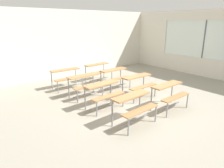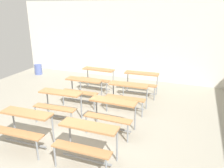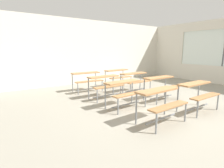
# 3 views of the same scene
# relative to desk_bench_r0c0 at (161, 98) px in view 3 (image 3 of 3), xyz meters

# --- Properties ---
(ground) EXTENTS (10.00, 9.00, 0.05)m
(ground) POSITION_rel_desk_bench_r0c0_xyz_m (0.85, 0.88, -0.59)
(ground) COLOR gray
(wall_back) EXTENTS (10.00, 0.12, 3.00)m
(wall_back) POSITION_rel_desk_bench_r0c0_xyz_m (0.85, 5.38, 0.94)
(wall_back) COLOR silver
(wall_back) RESTS_ON ground
(desk_bench_r0c0) EXTENTS (1.12, 0.63, 0.74)m
(desk_bench_r0c0) POSITION_rel_desk_bench_r0c0_xyz_m (0.00, 0.00, 0.00)
(desk_bench_r0c0) COLOR #A87547
(desk_bench_r0c0) RESTS_ON ground
(desk_bench_r0c1) EXTENTS (1.11, 0.60, 0.74)m
(desk_bench_r0c1) POSITION_rel_desk_bench_r0c0_xyz_m (1.43, -0.02, 0.00)
(desk_bench_r0c1) COLOR #A87547
(desk_bench_r0c1) RESTS_ON ground
(desk_bench_r1c0) EXTENTS (1.13, 0.64, 0.74)m
(desk_bench_r1c0) POSITION_rel_desk_bench_r0c0_xyz_m (-0.00, 1.24, 0.00)
(desk_bench_r1c0) COLOR #A87547
(desk_bench_r1c0) RESTS_ON ground
(desk_bench_r1c1) EXTENTS (1.11, 0.61, 0.74)m
(desk_bench_r1c1) POSITION_rel_desk_bench_r0c0_xyz_m (1.44, 1.21, 0.00)
(desk_bench_r1c1) COLOR #A87547
(desk_bench_r1c1) RESTS_ON ground
(desk_bench_r2c0) EXTENTS (1.11, 0.61, 0.74)m
(desk_bench_r2c0) POSITION_rel_desk_bench_r0c0_xyz_m (0.07, 2.39, 0.00)
(desk_bench_r2c0) COLOR #A87547
(desk_bench_r2c0) RESTS_ON ground
(desk_bench_r2c1) EXTENTS (1.11, 0.61, 0.74)m
(desk_bench_r2c1) POSITION_rel_desk_bench_r0c0_xyz_m (1.44, 2.44, 0.00)
(desk_bench_r2c1) COLOR #A87547
(desk_bench_r2c1) RESTS_ON ground
(desk_bench_r3c0) EXTENTS (1.12, 0.62, 0.74)m
(desk_bench_r3c0) POSITION_rel_desk_bench_r0c0_xyz_m (-0.01, 3.59, 0.00)
(desk_bench_r3c0) COLOR #A87547
(desk_bench_r3c0) RESTS_ON ground
(desk_bench_r3c1) EXTENTS (1.13, 0.64, 0.74)m
(desk_bench_r3c1) POSITION_rel_desk_bench_r0c0_xyz_m (1.52, 3.66, 0.00)
(desk_bench_r3c1) COLOR #A87547
(desk_bench_r3c1) RESTS_ON ground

